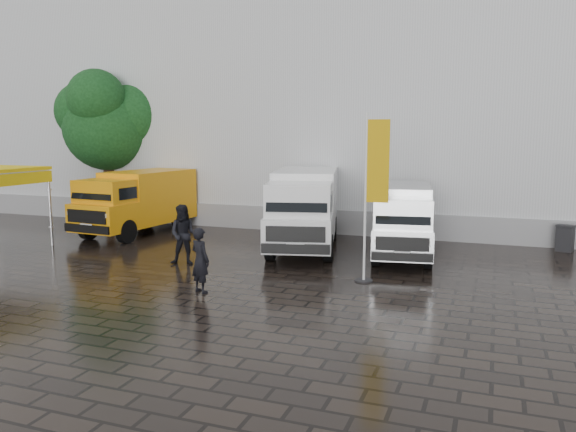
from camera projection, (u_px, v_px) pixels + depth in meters
name	position (u px, v px, depth m)	size (l,w,h in m)	color
ground	(310.00, 285.00, 15.19)	(120.00, 120.00, 0.00)	black
exhibition_hall	(446.00, 96.00, 28.49)	(44.00, 16.00, 12.00)	silver
hall_plinth	(422.00, 227.00, 21.81)	(44.00, 0.15, 1.00)	gray
van_yellow	(137.00, 203.00, 22.92)	(2.13, 5.53, 2.55)	orange
van_white	(305.00, 210.00, 19.95)	(2.13, 6.38, 2.77)	white
van_silver	(402.00, 221.00, 18.79)	(1.80, 5.39, 2.34)	silver
flagpole	(372.00, 190.00, 15.20)	(0.88, 0.50, 4.64)	black
tree	(107.00, 122.00, 26.45)	(4.03, 4.10, 7.23)	black
wheelie_bin	(565.00, 238.00, 19.62)	(0.56, 0.56, 0.93)	black
person_front	(200.00, 260.00, 14.41)	(0.62, 0.41, 1.70)	black
person_tent	(184.00, 235.00, 17.56)	(0.92, 0.72, 1.89)	black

